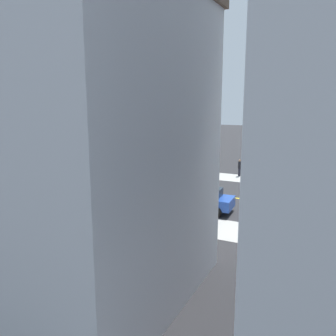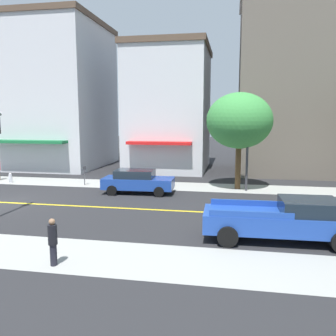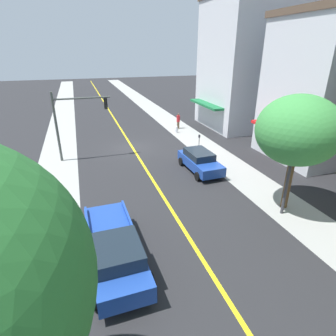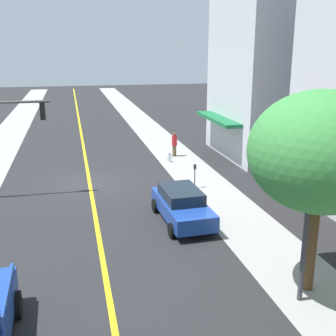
{
  "view_description": "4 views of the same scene",
  "coord_description": "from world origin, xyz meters",
  "views": [
    {
      "loc": [
        -25.03,
        -1.02,
        7.39
      ],
      "look_at": [
        -2.84,
        9.68,
        2.44
      ],
      "focal_mm": 37.51,
      "sensor_mm": 36.0,
      "label": 1
    },
    {
      "loc": [
        17.84,
        12.85,
        4.9
      ],
      "look_at": [
        -2.66,
        9.08,
        1.87
      ],
      "focal_mm": 37.74,
      "sensor_mm": 36.0,
      "label": 2
    },
    {
      "loc": [
        4.42,
        24.48,
        8.58
      ],
      "look_at": [
        -0.15,
        10.46,
        2.18
      ],
      "focal_mm": 29.37,
      "sensor_mm": 36.0,
      "label": 3
    },
    {
      "loc": [
        0.83,
        24.23,
        7.64
      ],
      "look_at": [
        -3.19,
        6.91,
        2.6
      ],
      "focal_mm": 44.97,
      "sensor_mm": 36.0,
      "label": 4
    }
  ],
  "objects": [
    {
      "name": "blue_pickup_truck",
      "position": [
        3.7,
        14.96,
        0.88
      ],
      "size": [
        2.41,
        6.06,
        1.72
      ],
      "rotation": [
        0.0,
        0.0,
        1.6
      ],
      "color": "#1E429E",
      "rests_on": "ground"
    },
    {
      "name": "street_lamp",
      "position": [
        -5.86,
        13.8,
        3.85
      ],
      "size": [
        0.7,
        0.36,
        6.19
      ],
      "color": "#38383D",
      "rests_on": "ground"
    },
    {
      "name": "brick_apartment_block",
      "position": [
        -15.11,
        17.85,
        7.72
      ],
      "size": [
        9.05,
        9.42,
        15.4
      ],
      "rotation": [
        0.0,
        0.0,
        -1.57
      ],
      "color": "#665B51",
      "rests_on": "ground"
    },
    {
      "name": "pedestrian_black_shirt",
      "position": [
        7.55,
        7.09,
        0.86
      ],
      "size": [
        0.3,
        0.3,
        1.61
      ],
      "rotation": [
        0.0,
        0.0,
        3.98
      ],
      "color": "black",
      "rests_on": "ground"
    },
    {
      "name": "corner_shop_building",
      "position": [
        -15.1,
        -4.15,
        7.01
      ],
      "size": [
        11.52,
        8.92,
        14.0
      ],
      "rotation": [
        0.0,
        0.0,
        -1.57
      ],
      "color": "silver",
      "rests_on": "ground"
    },
    {
      "name": "street_tree_left_far",
      "position": [
        -6.45,
        13.24,
        4.63
      ],
      "size": [
        4.41,
        4.41,
        6.52
      ],
      "color": "brown",
      "rests_on": "ground"
    },
    {
      "name": "parking_meter",
      "position": [
        -5.8,
        2.35,
        0.91
      ],
      "size": [
        0.12,
        0.18,
        1.38
      ],
      "color": "#4C4C51",
      "rests_on": "ground"
    },
    {
      "name": "road_centerline_stripe",
      "position": [
        0.0,
        0.0,
        0.0
      ],
      "size": [
        0.2,
        126.0,
        0.0
      ],
      "primitive_type": "cube",
      "color": "yellow",
      "rests_on": "ground"
    },
    {
      "name": "pale_office_building",
      "position": [
        -15.1,
        6.93,
        5.68
      ],
      "size": [
        9.84,
        7.34,
        11.33
      ],
      "rotation": [
        0.0,
        0.0,
        -1.57
      ],
      "color": "silver",
      "rests_on": "ground"
    },
    {
      "name": "ground_plane",
      "position": [
        0.0,
        0.0,
        0.0
      ],
      "size": [
        140.0,
        140.0,
        0.0
      ],
      "primitive_type": "plane",
      "color": "#262628"
    },
    {
      "name": "fire_hydrant",
      "position": [
        -5.71,
        -3.54,
        0.36
      ],
      "size": [
        0.44,
        0.24,
        0.73
      ],
      "color": "silver",
      "rests_on": "ground"
    },
    {
      "name": "blue_sedan_left_curb",
      "position": [
        -3.85,
        6.86,
        0.8
      ],
      "size": [
        2.18,
        4.61,
        1.53
      ],
      "rotation": [
        0.0,
        0.0,
        1.61
      ],
      "color": "#1E429E",
      "rests_on": "ground"
    },
    {
      "name": "sidewalk_left",
      "position": [
        -6.57,
        0.0,
        0.0
      ],
      "size": [
        3.08,
        126.0,
        0.01
      ],
      "primitive_type": "cube",
      "color": "#9E9E99",
      "rests_on": "ground"
    }
  ]
}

